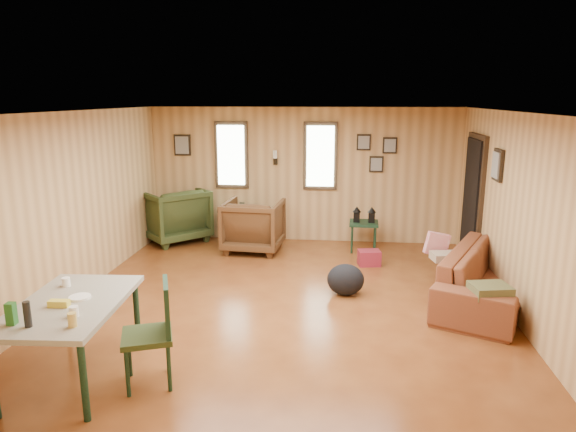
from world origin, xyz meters
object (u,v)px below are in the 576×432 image
(end_table, at_px, (237,218))
(dining_table, at_px, (70,310))
(sofa, at_px, (490,268))
(recliner_green, at_px, (174,212))
(side_table, at_px, (364,221))
(recliner_brown, at_px, (254,223))

(end_table, distance_m, dining_table, 4.93)
(sofa, distance_m, dining_table, 4.92)
(sofa, relative_size, recliner_green, 2.19)
(end_table, height_order, side_table, side_table)
(end_table, relative_size, side_table, 0.93)
(recliner_brown, relative_size, recliner_green, 0.91)
(recliner_brown, xyz_separation_m, recliner_green, (-1.54, 0.46, 0.05))
(dining_table, bearing_deg, sofa, 24.68)
(recliner_brown, height_order, dining_table, dining_table)
(sofa, xyz_separation_m, side_table, (-1.51, 2.09, 0.07))
(end_table, height_order, dining_table, dining_table)
(sofa, bearing_deg, recliner_brown, 85.31)
(sofa, height_order, recliner_green, recliner_green)
(recliner_green, height_order, side_table, recliner_green)
(sofa, xyz_separation_m, recliner_brown, (-3.38, 1.90, 0.03))
(recliner_brown, distance_m, end_table, 0.79)
(recliner_green, height_order, end_table, recliner_green)
(recliner_green, distance_m, dining_table, 4.72)
(side_table, distance_m, dining_table, 5.25)
(side_table, bearing_deg, recliner_green, 175.70)
(recliner_green, xyz_separation_m, dining_table, (0.59, -4.68, 0.16))
(side_table, bearing_deg, end_table, 168.50)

